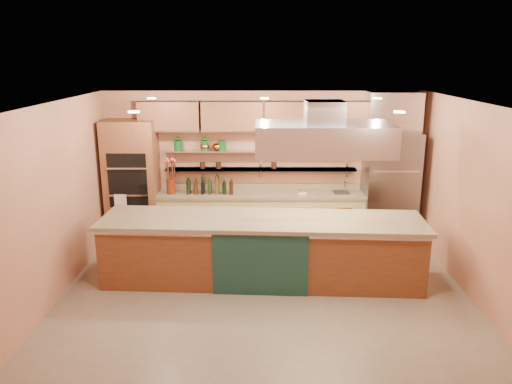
{
  "coord_description": "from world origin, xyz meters",
  "views": [
    {
      "loc": [
        -0.1,
        -6.84,
        3.42
      ],
      "look_at": [
        -0.13,
        1.0,
        1.28
      ],
      "focal_mm": 35.0,
      "sensor_mm": 36.0,
      "label": 1
    }
  ],
  "objects_px": {
    "island": "(262,250)",
    "flower_vase": "(171,186)",
    "kitchen_scale": "(303,192)",
    "copper_kettle": "(217,147)",
    "green_canister": "(222,145)",
    "refrigerator": "(389,188)"
  },
  "relations": [
    {
      "from": "green_canister",
      "to": "kitchen_scale",
      "type": "bearing_deg",
      "value": -8.29
    },
    {
      "from": "island",
      "to": "flower_vase",
      "type": "relative_size",
      "value": 17.09
    },
    {
      "from": "island",
      "to": "green_canister",
      "type": "distance_m",
      "value": 2.46
    },
    {
      "from": "copper_kettle",
      "to": "green_canister",
      "type": "bearing_deg",
      "value": 0.0
    },
    {
      "from": "flower_vase",
      "to": "green_canister",
      "type": "bearing_deg",
      "value": 13.01
    },
    {
      "from": "kitchen_scale",
      "to": "green_canister",
      "type": "height_order",
      "value": "green_canister"
    },
    {
      "from": "island",
      "to": "kitchen_scale",
      "type": "bearing_deg",
      "value": 68.92
    },
    {
      "from": "flower_vase",
      "to": "kitchen_scale",
      "type": "distance_m",
      "value": 2.46
    },
    {
      "from": "island",
      "to": "flower_vase",
      "type": "distance_m",
      "value": 2.49
    },
    {
      "from": "kitchen_scale",
      "to": "copper_kettle",
      "type": "height_order",
      "value": "copper_kettle"
    },
    {
      "from": "flower_vase",
      "to": "copper_kettle",
      "type": "height_order",
      "value": "copper_kettle"
    },
    {
      "from": "green_canister",
      "to": "island",
      "type": "bearing_deg",
      "value": -69.45
    },
    {
      "from": "flower_vase",
      "to": "green_canister",
      "type": "distance_m",
      "value": 1.22
    },
    {
      "from": "flower_vase",
      "to": "island",
      "type": "bearing_deg",
      "value": -45.87
    },
    {
      "from": "island",
      "to": "green_canister",
      "type": "bearing_deg",
      "value": 113.53
    },
    {
      "from": "island",
      "to": "green_canister",
      "type": "xyz_separation_m",
      "value": [
        -0.73,
        1.96,
        1.3
      ]
    },
    {
      "from": "flower_vase",
      "to": "kitchen_scale",
      "type": "height_order",
      "value": "flower_vase"
    },
    {
      "from": "island",
      "to": "copper_kettle",
      "type": "distance_m",
      "value": 2.48
    },
    {
      "from": "copper_kettle",
      "to": "green_canister",
      "type": "distance_m",
      "value": 0.1
    },
    {
      "from": "refrigerator",
      "to": "flower_vase",
      "type": "height_order",
      "value": "refrigerator"
    },
    {
      "from": "flower_vase",
      "to": "refrigerator",
      "type": "bearing_deg",
      "value": -0.14
    },
    {
      "from": "flower_vase",
      "to": "kitchen_scale",
      "type": "xyz_separation_m",
      "value": [
        2.46,
        0.0,
        -0.1
      ]
    }
  ]
}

